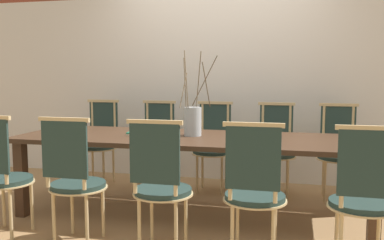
{
  "coord_description": "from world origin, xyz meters",
  "views": [
    {
      "loc": [
        0.9,
        -3.69,
        1.28
      ],
      "look_at": [
        0.0,
        0.0,
        0.87
      ],
      "focal_mm": 40.0,
      "sensor_mm": 36.0,
      "label": 1
    }
  ],
  "objects": [
    {
      "name": "ground_plane",
      "position": [
        0.0,
        0.0,
        0.0
      ],
      "size": [
        16.0,
        16.0,
        0.0
      ],
      "primitive_type": "plane",
      "color": "#A87F51"
    },
    {
      "name": "wall_rear",
      "position": [
        0.0,
        1.4,
        1.6
      ],
      "size": [
        12.0,
        0.06,
        3.2
      ],
      "color": "silver",
      "rests_on": "ground_plane"
    },
    {
      "name": "dining_table",
      "position": [
        0.0,
        0.0,
        0.65
      ],
      "size": [
        3.17,
        1.01,
        0.72
      ],
      "color": "#422B1C",
      "rests_on": "ground_plane"
    },
    {
      "name": "chair_near_leftend",
      "position": [
        -1.33,
        -0.86,
        0.51
      ],
      "size": [
        0.44,
        0.44,
        0.98
      ],
      "color": "#233833",
      "rests_on": "ground_plane"
    },
    {
      "name": "chair_near_left",
      "position": [
        -0.69,
        -0.86,
        0.51
      ],
      "size": [
        0.44,
        0.44,
        0.98
      ],
      "color": "#233833",
      "rests_on": "ground_plane"
    },
    {
      "name": "chair_near_center",
      "position": [
        -0.02,
        -0.86,
        0.51
      ],
      "size": [
        0.44,
        0.44,
        0.98
      ],
      "color": "#233833",
      "rests_on": "ground_plane"
    },
    {
      "name": "chair_near_right",
      "position": [
        0.64,
        -0.86,
        0.51
      ],
      "size": [
        0.44,
        0.44,
        0.98
      ],
      "color": "#233833",
      "rests_on": "ground_plane"
    },
    {
      "name": "chair_near_rightend",
      "position": [
        1.33,
        -0.86,
        0.51
      ],
      "size": [
        0.44,
        0.44,
        0.98
      ],
      "color": "#233833",
      "rests_on": "ground_plane"
    },
    {
      "name": "chair_far_leftend",
      "position": [
        -1.33,
        0.86,
        0.51
      ],
      "size": [
        0.44,
        0.44,
        0.98
      ],
      "rotation": [
        0.0,
        0.0,
        3.14
      ],
      "color": "#233833",
      "rests_on": "ground_plane"
    },
    {
      "name": "chair_far_left",
      "position": [
        -0.63,
        0.86,
        0.51
      ],
      "size": [
        0.44,
        0.44,
        0.98
      ],
      "rotation": [
        0.0,
        0.0,
        3.14
      ],
      "color": "#233833",
      "rests_on": "ground_plane"
    },
    {
      "name": "chair_far_center",
      "position": [
        0.03,
        0.86,
        0.51
      ],
      "size": [
        0.44,
        0.44,
        0.98
      ],
      "rotation": [
        0.0,
        0.0,
        3.14
      ],
      "color": "#233833",
      "rests_on": "ground_plane"
    },
    {
      "name": "chair_far_right",
      "position": [
        0.7,
        0.86,
        0.51
      ],
      "size": [
        0.44,
        0.44,
        0.98
      ],
      "rotation": [
        0.0,
        0.0,
        3.14
      ],
      "color": "#233833",
      "rests_on": "ground_plane"
    },
    {
      "name": "chair_far_rightend",
      "position": [
        1.33,
        0.86,
        0.51
      ],
      "size": [
        0.44,
        0.44,
        0.98
      ],
      "rotation": [
        0.0,
        0.0,
        3.14
      ],
      "color": "#233833",
      "rests_on": "ground_plane"
    },
    {
      "name": "vase_centerpiece",
      "position": [
        -0.01,
        0.06,
        0.86
      ],
      "size": [
        0.32,
        0.36,
        0.77
      ],
      "color": "#B2BCC1",
      "rests_on": "dining_table"
    },
    {
      "name": "book_stack",
      "position": [
        -0.48,
        0.02,
        0.73
      ],
      "size": [
        0.27,
        0.21,
        0.03
      ],
      "color": "beige",
      "rests_on": "dining_table"
    }
  ]
}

